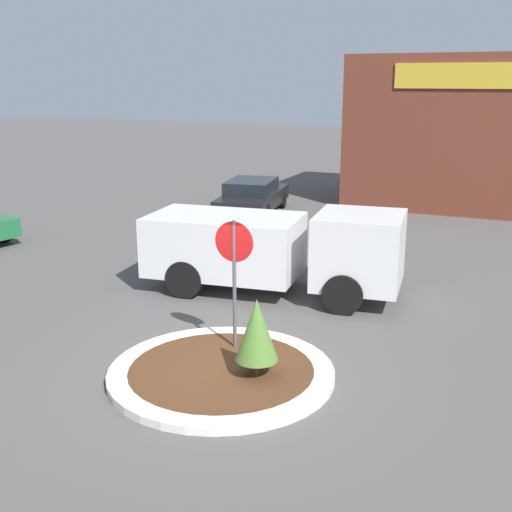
% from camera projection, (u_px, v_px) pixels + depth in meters
% --- Properties ---
extents(ground_plane, '(120.00, 120.00, 0.00)m').
position_uv_depth(ground_plane, '(221.00, 376.00, 11.25)').
color(ground_plane, '#514F4C').
extents(traffic_island, '(3.97, 3.97, 0.14)m').
position_uv_depth(traffic_island, '(221.00, 372.00, 11.23)').
color(traffic_island, silver).
rests_on(traffic_island, ground_plane).
extents(stop_sign, '(0.75, 0.07, 2.58)m').
position_uv_depth(stop_sign, '(234.00, 262.00, 11.70)').
color(stop_sign, '#4C4C51').
rests_on(stop_sign, ground_plane).
extents(island_shrub, '(0.73, 0.73, 1.37)m').
position_uv_depth(island_shrub, '(257.00, 330.00, 10.76)').
color(island_shrub, brown).
rests_on(island_shrub, traffic_island).
extents(utility_truck, '(6.29, 2.80, 2.07)m').
position_uv_depth(utility_truck, '(273.00, 247.00, 15.37)').
color(utility_truck, silver).
rests_on(utility_truck, ground_plane).
extents(parked_sedan_black, '(2.66, 5.01, 1.36)m').
position_uv_depth(parked_sedan_black, '(252.00, 196.00, 24.49)').
color(parked_sedan_black, black).
rests_on(parked_sedan_black, ground_plane).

